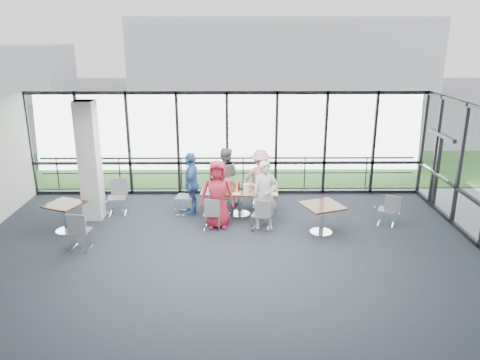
{
  "coord_description": "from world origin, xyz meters",
  "views": [
    {
      "loc": [
        0.27,
        -8.95,
        4.83
      ],
      "look_at": [
        0.38,
        2.91,
        1.1
      ],
      "focal_mm": 35.0,
      "sensor_mm": 36.0,
      "label": 1
    }
  ],
  "objects_px": {
    "diner_near_right": "(265,195)",
    "chair_spare_lb": "(117,198)",
    "diner_far_left": "(225,176)",
    "chair_main_nl": "(212,213)",
    "chair_main_end": "(185,197)",
    "chair_spare_r": "(387,210)",
    "side_table_right": "(322,209)",
    "chair_main_nr": "(261,215)",
    "chair_main_fl": "(221,187)",
    "chair_main_fr": "(261,188)",
    "chair_spare_la": "(79,231)",
    "diner_end": "(191,184)",
    "diner_far_right": "(260,177)",
    "diner_near_left": "(217,194)",
    "structural_column": "(90,161)",
    "side_table_left": "(64,208)",
    "main_table": "(240,193)"
  },
  "relations": [
    {
      "from": "structural_column",
      "to": "chair_spare_r",
      "type": "distance_m",
      "value": 7.92
    },
    {
      "from": "chair_main_nl",
      "to": "chair_main_fl",
      "type": "relative_size",
      "value": 0.99
    },
    {
      "from": "diner_near_left",
      "to": "chair_spare_r",
      "type": "height_order",
      "value": "diner_near_left"
    },
    {
      "from": "chair_main_nl",
      "to": "chair_spare_la",
      "type": "xyz_separation_m",
      "value": [
        -3.01,
        -1.19,
        0.04
      ]
    },
    {
      "from": "chair_main_nl",
      "to": "chair_main_fl",
      "type": "height_order",
      "value": "chair_main_fl"
    },
    {
      "from": "diner_near_right",
      "to": "chair_spare_la",
      "type": "distance_m",
      "value": 4.56
    },
    {
      "from": "structural_column",
      "to": "diner_far_right",
      "type": "xyz_separation_m",
      "value": [
        4.58,
        1.07,
        -0.78
      ]
    },
    {
      "from": "structural_column",
      "to": "chair_main_nl",
      "type": "xyz_separation_m",
      "value": [
        3.25,
        -0.77,
        -1.18
      ]
    },
    {
      "from": "side_table_left",
      "to": "diner_near_right",
      "type": "xyz_separation_m",
      "value": [
        5.06,
        0.19,
        0.27
      ]
    },
    {
      "from": "side_table_left",
      "to": "chair_spare_la",
      "type": "xyz_separation_m",
      "value": [
        0.69,
        -1.04,
        -0.17
      ]
    },
    {
      "from": "diner_far_right",
      "to": "chair_spare_la",
      "type": "height_order",
      "value": "diner_far_right"
    },
    {
      "from": "diner_near_right",
      "to": "diner_far_left",
      "type": "height_order",
      "value": "diner_near_right"
    },
    {
      "from": "chair_main_fr",
      "to": "side_table_right",
      "type": "bearing_deg",
      "value": 129.56
    },
    {
      "from": "chair_main_nl",
      "to": "chair_spare_r",
      "type": "xyz_separation_m",
      "value": [
        4.56,
        0.2,
        0.01
      ]
    },
    {
      "from": "structural_column",
      "to": "chair_spare_r",
      "type": "relative_size",
      "value": 3.78
    },
    {
      "from": "side_table_right",
      "to": "chair_main_fl",
      "type": "height_order",
      "value": "chair_main_fl"
    },
    {
      "from": "chair_spare_la",
      "to": "side_table_right",
      "type": "bearing_deg",
      "value": 16.04
    },
    {
      "from": "chair_main_end",
      "to": "chair_spare_r",
      "type": "bearing_deg",
      "value": 89.47
    },
    {
      "from": "chair_main_nl",
      "to": "chair_main_end",
      "type": "xyz_separation_m",
      "value": [
        -0.8,
        1.06,
        0.07
      ]
    },
    {
      "from": "side_table_right",
      "to": "chair_main_nr",
      "type": "relative_size",
      "value": 1.39
    },
    {
      "from": "chair_main_end",
      "to": "diner_near_right",
      "type": "bearing_deg",
      "value": 73.36
    },
    {
      "from": "chair_main_fl",
      "to": "diner_far_left",
      "type": "bearing_deg",
      "value": 121.63
    },
    {
      "from": "chair_main_nl",
      "to": "chair_main_fl",
      "type": "xyz_separation_m",
      "value": [
        0.18,
        2.12,
        0.01
      ]
    },
    {
      "from": "chair_main_end",
      "to": "chair_spare_la",
      "type": "bearing_deg",
      "value": -35.97
    },
    {
      "from": "diner_near_right",
      "to": "chair_spare_la",
      "type": "height_order",
      "value": "diner_near_right"
    },
    {
      "from": "side_table_right",
      "to": "diner_far_right",
      "type": "xyz_separation_m",
      "value": [
        -1.44,
        2.13,
        0.18
      ]
    },
    {
      "from": "diner_far_right",
      "to": "chair_spare_lb",
      "type": "bearing_deg",
      "value": 27.08
    },
    {
      "from": "diner_end",
      "to": "diner_far_left",
      "type": "bearing_deg",
      "value": 133.42
    },
    {
      "from": "chair_main_fr",
      "to": "chair_spare_la",
      "type": "distance_m",
      "value": 5.35
    },
    {
      "from": "diner_near_right",
      "to": "chair_spare_lb",
      "type": "distance_m",
      "value": 4.18
    },
    {
      "from": "side_table_left",
      "to": "chair_main_nr",
      "type": "relative_size",
      "value": 1.26
    },
    {
      "from": "chair_spare_lb",
      "to": "diner_far_left",
      "type": "bearing_deg",
      "value": -172.57
    },
    {
      "from": "chair_main_fl",
      "to": "chair_spare_la",
      "type": "height_order",
      "value": "chair_spare_la"
    },
    {
      "from": "chair_main_fl",
      "to": "diner_end",
      "type": "bearing_deg",
      "value": 62.54
    },
    {
      "from": "side_table_right",
      "to": "chair_main_fl",
      "type": "xyz_separation_m",
      "value": [
        -2.59,
        2.41,
        -0.22
      ]
    },
    {
      "from": "diner_far_left",
      "to": "diner_near_right",
      "type": "bearing_deg",
      "value": 133.81
    },
    {
      "from": "structural_column",
      "to": "side_table_left",
      "type": "xyz_separation_m",
      "value": [
        -0.45,
        -0.92,
        -0.98
      ]
    },
    {
      "from": "chair_spare_r",
      "to": "structural_column",
      "type": "bearing_deg",
      "value": -160.87
    },
    {
      "from": "diner_near_left",
      "to": "chair_main_fl",
      "type": "distance_m",
      "value": 2.05
    },
    {
      "from": "chair_main_nl",
      "to": "chair_main_end",
      "type": "height_order",
      "value": "chair_main_end"
    },
    {
      "from": "diner_far_left",
      "to": "diner_end",
      "type": "relative_size",
      "value": 0.97
    },
    {
      "from": "chair_spare_lb",
      "to": "diner_end",
      "type": "bearing_deg",
      "value": 172.69
    },
    {
      "from": "diner_far_left",
      "to": "chair_main_nl",
      "type": "bearing_deg",
      "value": 94.02
    },
    {
      "from": "chair_main_fl",
      "to": "chair_main_fr",
      "type": "bearing_deg",
      "value": 178.63
    },
    {
      "from": "main_table",
      "to": "side_table_right",
      "type": "relative_size",
      "value": 1.84
    },
    {
      "from": "diner_near_left",
      "to": "chair_spare_r",
      "type": "bearing_deg",
      "value": 0.33
    },
    {
      "from": "side_table_right",
      "to": "diner_end",
      "type": "xyz_separation_m",
      "value": [
        -3.38,
        1.34,
        0.24
      ]
    },
    {
      "from": "main_table",
      "to": "chair_main_nr",
      "type": "xyz_separation_m",
      "value": [
        0.52,
        -1.09,
        -0.22
      ]
    },
    {
      "from": "side_table_right",
      "to": "diner_near_left",
      "type": "height_order",
      "value": "diner_near_left"
    },
    {
      "from": "chair_main_end",
      "to": "chair_spare_la",
      "type": "height_order",
      "value": "chair_main_end"
    }
  ]
}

